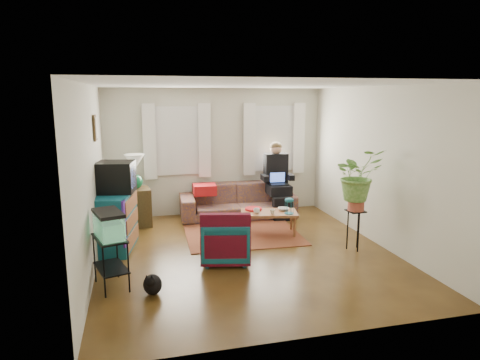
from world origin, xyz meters
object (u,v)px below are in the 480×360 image
object	(u,v)px
aquarium_stand	(111,262)
coffee_table	(269,223)
sofa	(237,195)
dresser	(116,221)
plant_stand	(355,230)
armchair	(226,238)
side_table	(137,207)

from	to	relation	value
aquarium_stand	coffee_table	world-z (taller)	aquarium_stand
sofa	dresser	bearing A→B (deg)	-147.00
plant_stand	armchair	bearing A→B (deg)	179.17
dresser	coffee_table	xyz separation A→B (m)	(2.63, 0.14, -0.26)
aquarium_stand	coffee_table	bearing A→B (deg)	14.61
sofa	armchair	distance (m)	2.40
armchair	sofa	bearing A→B (deg)	-95.56
armchair	plant_stand	bearing A→B (deg)	-168.66
sofa	side_table	bearing A→B (deg)	-172.99
dresser	plant_stand	xyz separation A→B (m)	(3.72, -0.96, -0.13)
sofa	dresser	world-z (taller)	dresser
plant_stand	dresser	bearing A→B (deg)	165.53
aquarium_stand	plant_stand	size ratio (longest dim) A/B	1.03
aquarium_stand	armchair	world-z (taller)	armchair
aquarium_stand	armchair	xyz separation A→B (m)	(1.62, 0.54, 0.02)
side_table	plant_stand	distance (m)	4.02
armchair	dresser	bearing A→B (deg)	-17.81
dresser	aquarium_stand	world-z (taller)	dresser
dresser	coffee_table	bearing A→B (deg)	13.61
sofa	armchair	world-z (taller)	sofa
sofa	aquarium_stand	world-z (taller)	sofa
aquarium_stand	armchair	size ratio (longest dim) A/B	0.94
side_table	armchair	size ratio (longest dim) A/B	1.01
side_table	plant_stand	xyz separation A→B (m)	(3.38, -2.17, -0.04)
sofa	aquarium_stand	distance (m)	3.68
side_table	dresser	world-z (taller)	dresser
sofa	plant_stand	bearing A→B (deg)	-56.22
side_table	coffee_table	xyz separation A→B (m)	(2.29, -1.08, -0.16)
aquarium_stand	coffee_table	size ratio (longest dim) A/B	0.68
dresser	armchair	size ratio (longest dim) A/B	1.43
aquarium_stand	coffee_table	distance (m)	3.09
coffee_table	armchair	bearing A→B (deg)	-120.88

